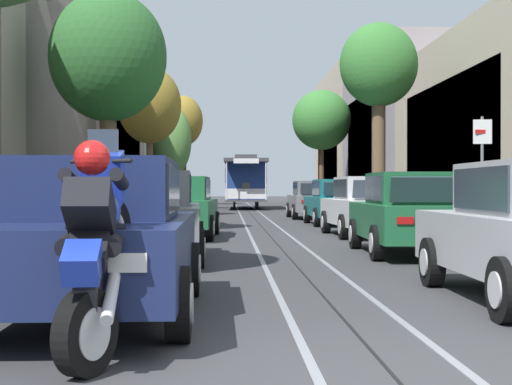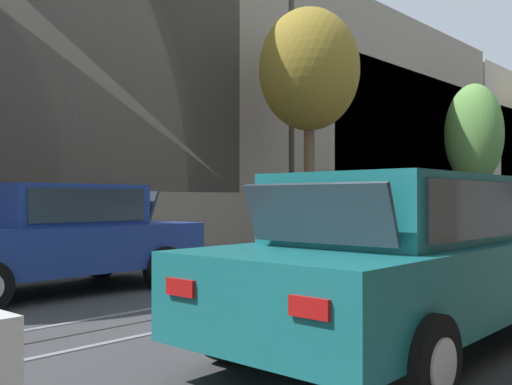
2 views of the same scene
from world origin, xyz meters
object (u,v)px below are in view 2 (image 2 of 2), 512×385
street_tree_kerb_left_mid (309,71)px  street_tree_kerb_left_fourth (474,135)px  parked_car_blue_fourth_left (56,237)px  parked_car_teal_fourth_right (399,261)px

street_tree_kerb_left_mid → street_tree_kerb_left_fourth: size_ratio=1.08×
parked_car_blue_fourth_left → street_tree_kerb_left_fourth: street_tree_kerb_left_fourth is taller
parked_car_teal_fourth_right → street_tree_kerb_left_fourth: 21.00m
street_tree_kerb_left_mid → parked_car_teal_fourth_right: bearing=-48.1°
parked_car_teal_fourth_right → street_tree_kerb_left_fourth: bearing=110.3°
street_tree_kerb_left_mid → street_tree_kerb_left_fourth: 11.30m
street_tree_kerb_left_fourth → parked_car_blue_fourth_left: bearing=-84.6°
parked_car_teal_fourth_right → street_tree_kerb_left_fourth: (-7.21, 19.45, 3.27)m
street_tree_kerb_left_fourth → street_tree_kerb_left_mid: bearing=-90.6°
parked_car_blue_fourth_left → parked_car_teal_fourth_right: size_ratio=1.00×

